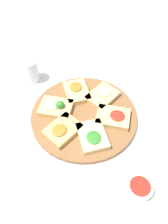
# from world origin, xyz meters

# --- Properties ---
(ground_plane) EXTENTS (3.00, 3.00, 0.00)m
(ground_plane) POSITION_xyz_m (0.00, 0.00, 0.00)
(ground_plane) COLOR white
(serving_board) EXTENTS (0.41, 0.41, 0.02)m
(serving_board) POSITION_xyz_m (0.00, 0.00, 0.01)
(serving_board) COLOR brown
(serving_board) RESTS_ON ground_plane
(focaccia_slice_0) EXTENTS (0.15, 0.13, 0.03)m
(focaccia_slice_0) POSITION_xyz_m (-0.11, -0.04, 0.03)
(focaccia_slice_0) COLOR #DBB775
(focaccia_slice_0) RESTS_ON serving_board
(focaccia_slice_1) EXTENTS (0.11, 0.14, 0.05)m
(focaccia_slice_1) POSITION_xyz_m (-0.02, -0.11, 0.03)
(focaccia_slice_1) COLOR #DBB775
(focaccia_slice_1) RESTS_ON serving_board
(focaccia_slice_2) EXTENTS (0.16, 0.15, 0.03)m
(focaccia_slice_2) POSITION_xyz_m (0.09, -0.07, 0.03)
(focaccia_slice_2) COLOR tan
(focaccia_slice_2) RESTS_ON serving_board
(focaccia_slice_3) EXTENTS (0.15, 0.13, 0.03)m
(focaccia_slice_3) POSITION_xyz_m (0.11, 0.04, 0.03)
(focaccia_slice_3) COLOR #E5C689
(focaccia_slice_3) RESTS_ON serving_board
(focaccia_slice_4) EXTENTS (0.11, 0.14, 0.03)m
(focaccia_slice_4) POSITION_xyz_m (0.02, 0.11, 0.03)
(focaccia_slice_4) COLOR #DBB775
(focaccia_slice_4) RESTS_ON serving_board
(focaccia_slice_5) EXTENTS (0.16, 0.15, 0.03)m
(focaccia_slice_5) POSITION_xyz_m (-0.09, 0.07, 0.03)
(focaccia_slice_5) COLOR #DBB775
(focaccia_slice_5) RESTS_ON serving_board
(plate_left) EXTENTS (0.21, 0.21, 0.02)m
(plate_left) POSITION_xyz_m (-0.16, 0.35, 0.01)
(plate_left) COLOR white
(plate_left) RESTS_ON ground_plane
(water_glass) EXTENTS (0.07, 0.07, 0.10)m
(water_glass) POSITION_xyz_m (-0.20, -0.24, 0.05)
(water_glass) COLOR silver
(water_glass) RESTS_ON ground_plane
(napkin_stack) EXTENTS (0.13, 0.11, 0.01)m
(napkin_stack) POSITION_xyz_m (0.33, -0.22, 0.00)
(napkin_stack) COLOR white
(napkin_stack) RESTS_ON ground_plane
(dipping_bowl) EXTENTS (0.08, 0.08, 0.03)m
(dipping_bowl) POSITION_xyz_m (0.28, 0.19, 0.02)
(dipping_bowl) COLOR silver
(dipping_bowl) RESTS_ON ground_plane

